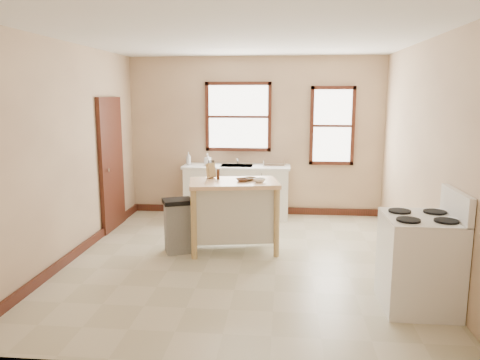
% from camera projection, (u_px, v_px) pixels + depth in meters
% --- Properties ---
extents(floor, '(5.00, 5.00, 0.00)m').
position_uv_depth(floor, '(242.00, 260.00, 6.14)').
color(floor, beige).
rests_on(floor, ground).
extents(ceiling, '(5.00, 5.00, 0.00)m').
position_uv_depth(ceiling, '(243.00, 39.00, 5.64)').
color(ceiling, white).
rests_on(ceiling, ground).
extents(wall_back, '(4.50, 0.04, 2.80)m').
position_uv_depth(wall_back, '(255.00, 137.00, 8.33)').
color(wall_back, '#D9B88E').
rests_on(wall_back, ground).
extents(wall_left, '(0.04, 5.00, 2.80)m').
position_uv_depth(wall_left, '(71.00, 152.00, 6.10)').
color(wall_left, '#D9B88E').
rests_on(wall_left, ground).
extents(wall_right, '(0.04, 5.00, 2.80)m').
position_uv_depth(wall_right, '(427.00, 156.00, 5.67)').
color(wall_right, '#D9B88E').
rests_on(wall_right, ground).
extents(window_main, '(1.17, 0.06, 1.22)m').
position_uv_depth(window_main, '(238.00, 117.00, 8.28)').
color(window_main, '#391C0F').
rests_on(window_main, wall_back).
extents(window_side, '(0.77, 0.06, 1.37)m').
position_uv_depth(window_side, '(332.00, 126.00, 8.15)').
color(window_side, '#391C0F').
rests_on(window_side, wall_back).
extents(door_left, '(0.06, 0.90, 2.10)m').
position_uv_depth(door_left, '(112.00, 164.00, 7.43)').
color(door_left, '#391C0F').
rests_on(door_left, ground).
extents(baseboard_back, '(4.50, 0.04, 0.12)m').
position_uv_depth(baseboard_back, '(255.00, 210.00, 8.54)').
color(baseboard_back, '#391C0F').
rests_on(baseboard_back, ground).
extents(baseboard_left, '(0.04, 5.00, 0.12)m').
position_uv_depth(baseboard_left, '(79.00, 250.00, 6.33)').
color(baseboard_left, '#391C0F').
rests_on(baseboard_left, ground).
extents(sink_counter, '(1.86, 0.62, 0.92)m').
position_uv_depth(sink_counter, '(237.00, 191.00, 8.24)').
color(sink_counter, white).
rests_on(sink_counter, ground).
extents(faucet, '(0.03, 0.03, 0.22)m').
position_uv_depth(faucet, '(238.00, 158.00, 8.31)').
color(faucet, silver).
rests_on(faucet, sink_counter).
extents(soap_bottle_a, '(0.09, 0.09, 0.23)m').
position_uv_depth(soap_bottle_a, '(188.00, 159.00, 8.19)').
color(soap_bottle_a, '#B2B2B2').
rests_on(soap_bottle_a, sink_counter).
extents(soap_bottle_b, '(0.12, 0.12, 0.21)m').
position_uv_depth(soap_bottle_b, '(208.00, 159.00, 8.15)').
color(soap_bottle_b, '#B2B2B2').
rests_on(soap_bottle_b, sink_counter).
extents(dish_rack, '(0.41, 0.33, 0.09)m').
position_uv_depth(dish_rack, '(274.00, 163.00, 8.10)').
color(dish_rack, silver).
rests_on(dish_rack, sink_counter).
extents(kitchen_island, '(1.31, 0.96, 0.98)m').
position_uv_depth(kitchen_island, '(234.00, 216.00, 6.45)').
color(kitchen_island, '#FDCC95').
rests_on(kitchen_island, ground).
extents(knife_block, '(0.14, 0.14, 0.20)m').
position_uv_depth(knife_block, '(211.00, 171.00, 6.57)').
color(knife_block, '#DDBD74').
rests_on(knife_block, kitchen_island).
extents(pepper_grinder, '(0.05, 0.05, 0.15)m').
position_uv_depth(pepper_grinder, '(218.00, 174.00, 6.47)').
color(pepper_grinder, '#402111').
rests_on(pepper_grinder, kitchen_island).
extents(bowl_a, '(0.24, 0.24, 0.04)m').
position_uv_depth(bowl_a, '(242.00, 180.00, 6.33)').
color(bowl_a, brown).
rests_on(bowl_a, kitchen_island).
extents(bowl_b, '(0.23, 0.23, 0.04)m').
position_uv_depth(bowl_b, '(250.00, 179.00, 6.41)').
color(bowl_b, brown).
rests_on(bowl_b, kitchen_island).
extents(bowl_c, '(0.21, 0.21, 0.05)m').
position_uv_depth(bowl_c, '(259.00, 180.00, 6.27)').
color(bowl_c, white).
rests_on(bowl_c, kitchen_island).
extents(trash_bin, '(0.48, 0.44, 0.74)m').
position_uv_depth(trash_bin, '(178.00, 226.00, 6.38)').
color(trash_bin, gray).
rests_on(trash_bin, ground).
extents(gas_stove, '(0.76, 0.77, 1.21)m').
position_uv_depth(gas_stove, '(420.00, 249.00, 4.67)').
color(gas_stove, white).
rests_on(gas_stove, ground).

